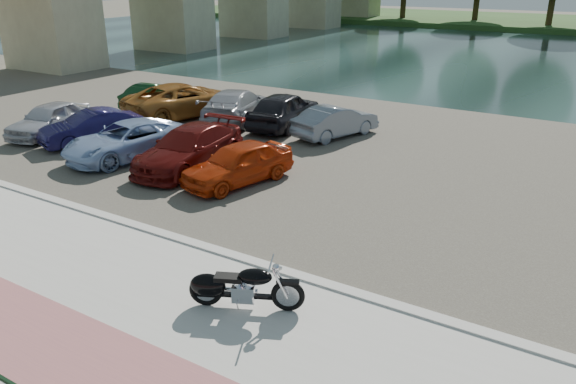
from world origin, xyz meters
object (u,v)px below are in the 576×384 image
Objects in this scene: car_2 at (127,140)px; car_0 at (49,119)px; motorcycle at (235,287)px; car_1 at (92,127)px.

car_0 is at bearing -174.00° from car_2.
car_0 is at bearing 130.94° from motorcycle.
car_0 is 2.39m from car_1.
motorcycle is 13.44m from car_1.
car_0 is 1.02× the size of car_1.
car_2 reaches higher than motorcycle.
car_0 reaches higher than car_2.
motorcycle is 10.94m from car_2.
car_1 is 0.83× the size of car_2.
car_2 is (2.56, -0.58, 0.01)m from car_1.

